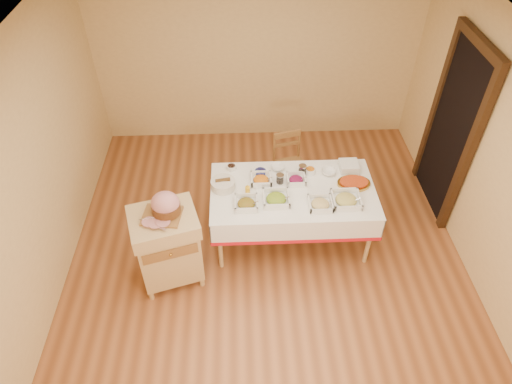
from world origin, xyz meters
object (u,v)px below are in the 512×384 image
brass_platter (354,183)px  preserve_jar_right (302,170)px  ham_on_board (165,206)px  preserve_jar_left (280,179)px  dining_table (292,200)px  butcher_cart (167,244)px  mustard_bottle (248,191)px  bread_basket (223,184)px  dining_chair (289,164)px  plate_stack (349,166)px

brass_platter → preserve_jar_right: bearing=158.7°
ham_on_board → preserve_jar_left: size_ratio=3.55×
preserve_jar_right → dining_table: bearing=-115.7°
preserve_jar_left → brass_platter: (0.82, -0.07, -0.03)m
butcher_cart → brass_platter: (2.04, 0.59, 0.25)m
mustard_bottle → brass_platter: (1.19, 0.14, -0.05)m
bread_basket → dining_chair: bearing=43.0°
ham_on_board → dining_table: bearing=20.9°
dining_chair → ham_on_board: (-1.37, -1.34, 0.60)m
dining_chair → preserve_jar_left: preserve_jar_left is taller
preserve_jar_left → bread_basket: bread_basket is taller
ham_on_board → preserve_jar_right: ham_on_board is taller
dining_table → bread_basket: 0.80m
plate_stack → brass_platter: (0.01, -0.27, -0.02)m
dining_table → mustard_bottle: (-0.50, -0.08, 0.24)m
plate_stack → butcher_cart: bearing=-157.0°
preserve_jar_left → preserve_jar_right: preserve_jar_right is taller
ham_on_board → plate_stack: bearing=22.6°
preserve_jar_right → plate_stack: preserve_jar_right is taller
butcher_cart → preserve_jar_right: (1.49, 0.81, 0.28)m
butcher_cart → dining_chair: butcher_cart is taller
ham_on_board → preserve_jar_right: (1.45, 0.78, -0.24)m
dining_chair → preserve_jar_left: (-0.19, -0.71, 0.37)m
preserve_jar_left → plate_stack: preserve_jar_left is taller
butcher_cart → ham_on_board: bearing=38.1°
preserve_jar_left → preserve_jar_right: size_ratio=0.96×
ham_on_board → preserve_jar_left: ham_on_board is taller
preserve_jar_left → preserve_jar_right: (0.27, 0.14, 0.00)m
dining_chair → preserve_jar_right: (0.08, -0.57, 0.37)m
dining_chair → ham_on_board: size_ratio=2.18×
preserve_jar_right → dining_chair: bearing=97.6°
dining_table → ham_on_board: 1.48m
preserve_jar_left → mustard_bottle: bearing=-150.1°
preserve_jar_left → bread_basket: 0.64m
brass_platter → plate_stack: bearing=91.7°
preserve_jar_left → bread_basket: bearing=-174.4°
dining_table → bread_basket: bearing=175.0°
dining_table → plate_stack: size_ratio=8.63×
plate_stack → ham_on_board: bearing=-157.4°
plate_stack → dining_chair: bearing=140.5°
bread_basket → plate_stack: size_ratio=1.29×
preserve_jar_right → brass_platter: (0.55, -0.22, -0.03)m
brass_platter → bread_basket: bearing=179.6°
dining_chair → ham_on_board: 2.01m
butcher_cart → bread_basket: butcher_cart is taller
plate_stack → preserve_jar_left: bearing=-166.3°
bread_basket → mustard_bottle: bearing=-29.3°
ham_on_board → preserve_jar_right: 1.66m
bread_basket → plate_stack: 1.47m
dining_table → preserve_jar_left: bearing=136.5°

